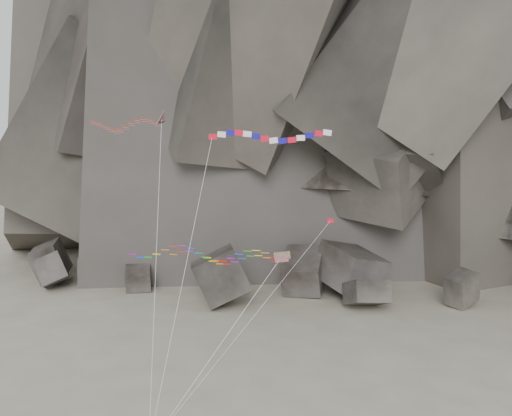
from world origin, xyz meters
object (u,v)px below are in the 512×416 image
(banner_kite, at_px, (269,137))
(parafoil_kite, at_px, (200,254))
(delta_kite, at_px, (121,124))
(pennant_kite, at_px, (288,273))

(banner_kite, height_order, parafoil_kite, banner_kite)
(parafoil_kite, bearing_deg, banner_kite, 54.97)
(delta_kite, distance_m, pennant_kite, 20.78)
(banner_kite, xyz_separation_m, parafoil_kite, (-3.47, -7.05, -8.58))
(banner_kite, relative_size, parafoil_kite, 1.61)
(parafoil_kite, height_order, pennant_kite, pennant_kite)
(banner_kite, xyz_separation_m, pennant_kite, (3.48, -7.91, -9.45))
(pennant_kite, bearing_deg, banner_kite, 114.77)
(banner_kite, bearing_deg, parafoil_kite, -134.05)
(banner_kite, height_order, pennant_kite, banner_kite)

